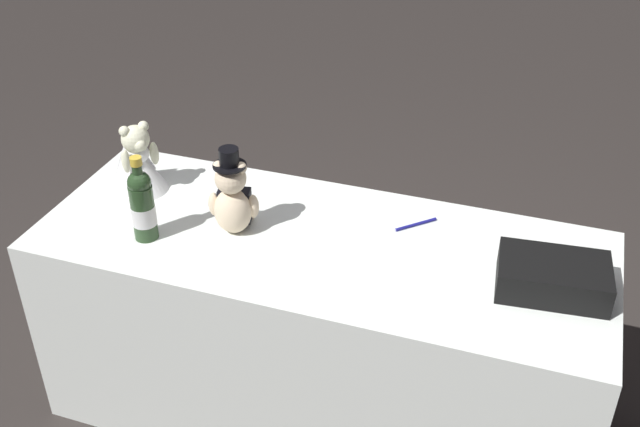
# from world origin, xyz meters

# --- Properties ---
(ground_plane) EXTENTS (12.00, 12.00, 0.00)m
(ground_plane) POSITION_xyz_m (0.00, 0.00, 0.00)
(ground_plane) COLOR #2D2826
(reception_table) EXTENTS (1.80, 0.70, 0.74)m
(reception_table) POSITION_xyz_m (0.00, 0.00, 0.37)
(reception_table) COLOR white
(reception_table) RESTS_ON ground_plane
(teddy_bear_groom) EXTENTS (0.16, 0.15, 0.30)m
(teddy_bear_groom) POSITION_xyz_m (0.28, 0.03, 0.85)
(teddy_bear_groom) COLOR beige
(teddy_bear_groom) RESTS_ON reception_table
(teddy_bear_bride) EXTENTS (0.24, 0.23, 0.25)m
(teddy_bear_bride) POSITION_xyz_m (0.70, -0.10, 0.84)
(teddy_bear_bride) COLOR white
(teddy_bear_bride) RESTS_ON reception_table
(champagne_bottle) EXTENTS (0.08, 0.08, 0.29)m
(champagne_bottle) POSITION_xyz_m (0.52, 0.16, 0.86)
(champagne_bottle) COLOR #263F21
(champagne_bottle) RESTS_ON reception_table
(signing_pen) EXTENTS (0.12, 0.12, 0.01)m
(signing_pen) POSITION_xyz_m (-0.26, -0.17, 0.74)
(signing_pen) COLOR navy
(signing_pen) RESTS_ON reception_table
(gift_case_black) EXTENTS (0.33, 0.23, 0.09)m
(gift_case_black) POSITION_xyz_m (-0.70, 0.02, 0.78)
(gift_case_black) COLOR black
(gift_case_black) RESTS_ON reception_table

